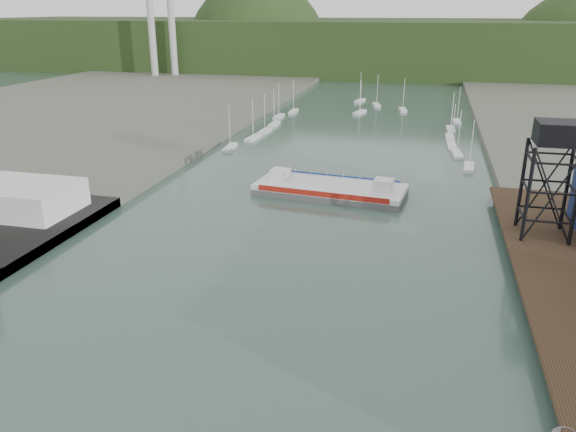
% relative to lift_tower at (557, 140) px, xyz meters
% --- Properties ---
extents(white_shed, '(18.00, 12.00, 4.50)m').
position_rel_lift_tower_xyz_m(white_shed, '(-79.00, -8.00, -11.80)').
color(white_shed, silver).
rests_on(white_shed, west_quay).
extents(lift_tower, '(6.50, 6.50, 16.00)m').
position_rel_lift_tower_xyz_m(lift_tower, '(0.00, 0.00, 0.00)').
color(lift_tower, black).
rests_on(lift_tower, east_pier).
extents(marina_sailboats, '(57.71, 92.65, 0.90)m').
position_rel_lift_tower_xyz_m(marina_sailboats, '(-34.92, 80.46, -15.30)').
color(marina_sailboats, silver).
rests_on(marina_sailboats, ground).
extents(smokestacks, '(11.20, 8.20, 60.00)m').
position_rel_lift_tower_xyz_m(smokestacks, '(-141.00, 174.50, 14.35)').
color(smokestacks, '#AAAAA5').
rests_on(smokestacks, ground).
extents(distant_hills, '(500.00, 120.00, 80.00)m').
position_rel_lift_tower_xyz_m(distant_hills, '(-38.98, 243.35, -5.27)').
color(distant_hills, '#203216').
rests_on(distant_hills, ground).
extents(chain_ferry, '(27.91, 13.54, 3.88)m').
position_rel_lift_tower_xyz_m(chain_ferry, '(-33.04, 17.02, -14.54)').
color(chain_ferry, '#4D4D4F').
rests_on(chain_ferry, ground).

